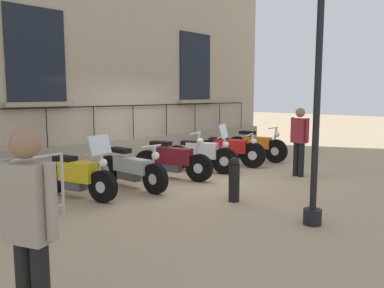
# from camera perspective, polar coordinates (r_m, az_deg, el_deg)

# --- Properties ---
(ground_plane) EXTENTS (60.00, 60.00, 0.00)m
(ground_plane) POSITION_cam_1_polar(r_m,az_deg,el_deg) (9.63, -0.83, -4.62)
(ground_plane) COLOR tan
(building_facade) EXTENTS (0.82, 12.05, 6.99)m
(building_facade) POSITION_cam_1_polar(r_m,az_deg,el_deg) (11.40, -10.13, 14.21)
(building_facade) COLOR tan
(building_facade) RESTS_ON ground_plane
(motorcycle_yellow) EXTENTS (1.87, 0.79, 1.26)m
(motorcycle_yellow) POSITION_cam_1_polar(r_m,az_deg,el_deg) (7.77, -16.50, -4.62)
(motorcycle_yellow) COLOR black
(motorcycle_yellow) RESTS_ON ground_plane
(motorcycle_silver) EXTENTS (2.14, 0.54, 0.98)m
(motorcycle_silver) POSITION_cam_1_polar(r_m,az_deg,el_deg) (8.38, -8.98, -3.75)
(motorcycle_silver) COLOR black
(motorcycle_silver) RESTS_ON ground_plane
(motorcycle_maroon) EXTENTS (1.98, 0.83, 1.13)m
(motorcycle_maroon) POSITION_cam_1_polar(r_m,az_deg,el_deg) (9.16, -2.81, -2.52)
(motorcycle_maroon) COLOR black
(motorcycle_maroon) RESTS_ON ground_plane
(motorcycle_white) EXTENTS (1.87, 0.94, 1.26)m
(motorcycle_white) POSITION_cam_1_polar(r_m,az_deg,el_deg) (9.93, 1.36, -1.64)
(motorcycle_white) COLOR black
(motorcycle_white) RESTS_ON ground_plane
(motorcycle_red) EXTENTS (1.95, 0.98, 0.93)m
(motorcycle_red) POSITION_cam_1_polar(r_m,az_deg,el_deg) (10.81, 5.50, -0.93)
(motorcycle_red) COLOR black
(motorcycle_red) RESTS_ON ground_plane
(motorcycle_orange) EXTENTS (2.01, 0.57, 1.04)m
(motorcycle_orange) POSITION_cam_1_polar(r_m,az_deg,el_deg) (11.87, 9.41, -0.36)
(motorcycle_orange) COLOR black
(motorcycle_orange) RESTS_ON ground_plane
(lamppost) EXTENTS (0.29, 0.99, 4.80)m
(lamppost) POSITION_cam_1_polar(r_m,az_deg,el_deg) (6.15, 18.31, 16.13)
(lamppost) COLOR black
(lamppost) RESTS_ON ground_plane
(bollard) EXTENTS (0.21, 0.21, 0.84)m
(bollard) POSITION_cam_1_polar(r_m,az_deg,el_deg) (7.30, 6.21, -5.18)
(bollard) COLOR black
(bollard) RESTS_ON ground_plane
(pedestrian_standing) EXTENTS (0.50, 0.34, 1.75)m
(pedestrian_standing) POSITION_cam_1_polar(r_m,az_deg,el_deg) (3.29, -22.73, -10.97)
(pedestrian_standing) COLOR black
(pedestrian_standing) RESTS_ON ground_plane
(pedestrian_walking) EXTENTS (0.52, 0.28, 1.67)m
(pedestrian_walking) POSITION_cam_1_polar(r_m,az_deg,el_deg) (9.72, 15.50, 0.85)
(pedestrian_walking) COLOR black
(pedestrian_walking) RESTS_ON ground_plane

